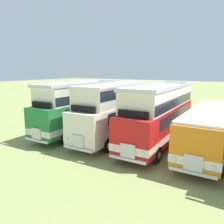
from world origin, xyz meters
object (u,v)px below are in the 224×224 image
at_px(bus_fourth_in_row, 210,127).
at_px(bus_second_in_row, 117,108).
at_px(bus_third_in_row, 160,113).
at_px(bus_first_in_row, 82,106).

bearing_deg(bus_fourth_in_row, bus_second_in_row, -176.42).
xyz_separation_m(bus_third_in_row, bus_fourth_in_row, (3.57, 0.06, -0.61)).
relative_size(bus_first_in_row, bus_third_in_row, 0.99).
height_order(bus_third_in_row, bus_fourth_in_row, bus_third_in_row).
bearing_deg(bus_first_in_row, bus_third_in_row, 4.08).
xyz_separation_m(bus_first_in_row, bus_fourth_in_row, (10.71, 0.57, -0.61)).
xyz_separation_m(bus_second_in_row, bus_third_in_row, (3.57, 0.38, -0.11)).
xyz_separation_m(bus_first_in_row, bus_third_in_row, (7.14, 0.51, 0.00)).
relative_size(bus_second_in_row, bus_fourth_in_row, 0.99).
bearing_deg(bus_second_in_row, bus_third_in_row, 6.14).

